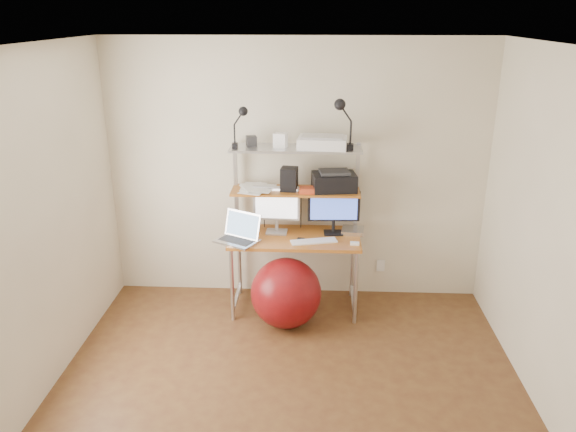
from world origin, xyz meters
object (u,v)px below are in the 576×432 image
(monitor_silver, at_px, (277,206))
(printer, at_px, (334,181))
(laptop, at_px, (240,235))
(exercise_ball, at_px, (286,293))
(monitor_black, at_px, (334,209))

(monitor_silver, height_order, printer, printer)
(laptop, xyz_separation_m, exercise_ball, (0.43, -0.20, -0.48))
(monitor_black, distance_m, laptop, 0.90)
(monitor_silver, bearing_deg, laptop, -143.22)
(printer, bearing_deg, monitor_silver, 175.23)
(printer, bearing_deg, monitor_black, -87.88)
(monitor_black, distance_m, exercise_ball, 0.89)
(monitor_silver, height_order, exercise_ball, monitor_silver)
(monitor_silver, xyz_separation_m, exercise_ball, (0.11, -0.42, -0.68))
(monitor_black, relative_size, exercise_ball, 0.76)
(laptop, height_order, printer, printer)
(printer, distance_m, exercise_ball, 1.10)
(monitor_black, xyz_separation_m, exercise_ball, (-0.42, -0.42, -0.66))
(monitor_silver, height_order, monitor_black, same)
(monitor_silver, distance_m, laptop, 0.44)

